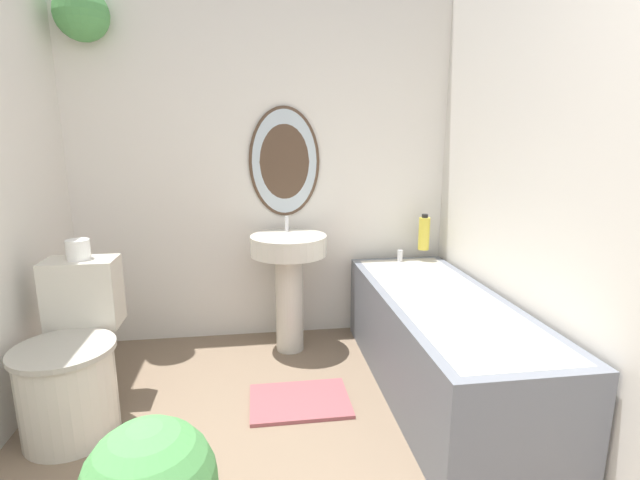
% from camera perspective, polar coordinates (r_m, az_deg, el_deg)
% --- Properties ---
extents(wall_back, '(2.58, 0.30, 2.40)m').
position_cam_1_polar(wall_back, '(3.11, -8.10, 10.63)').
color(wall_back, silver).
rests_on(wall_back, ground_plane).
extents(wall_right, '(0.06, 2.85, 2.40)m').
position_cam_1_polar(wall_right, '(2.18, 29.78, 6.80)').
color(wall_right, silver).
rests_on(wall_right, ground_plane).
extents(toilet, '(0.44, 0.63, 0.76)m').
position_cam_1_polar(toilet, '(2.53, -28.20, -13.49)').
color(toilet, beige).
rests_on(toilet, ground_plane).
extents(pedestal_sink, '(0.48, 0.48, 0.86)m').
position_cam_1_polar(pedestal_sink, '(2.94, -3.84, -3.68)').
color(pedestal_sink, beige).
rests_on(pedestal_sink, ground_plane).
extents(bathtub, '(0.63, 1.69, 0.61)m').
position_cam_1_polar(bathtub, '(2.63, 14.60, -12.06)').
color(bathtub, slate).
rests_on(bathtub, ground_plane).
extents(shampoo_bottle, '(0.07, 0.07, 0.24)m').
position_cam_1_polar(shampoo_bottle, '(3.21, 12.69, 0.84)').
color(shampoo_bottle, gold).
rests_on(shampoo_bottle, bathtub).
extents(bath_mat, '(0.52, 0.37, 0.02)m').
position_cam_1_polar(bath_mat, '(2.56, -2.51, -19.18)').
color(bath_mat, '#934C51').
rests_on(bath_mat, ground_plane).
extents(toilet_paper_roll, '(0.11, 0.11, 0.10)m').
position_cam_1_polar(toilet_paper_roll, '(2.58, -27.62, -1.05)').
color(toilet_paper_roll, white).
rests_on(toilet_paper_roll, toilet).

